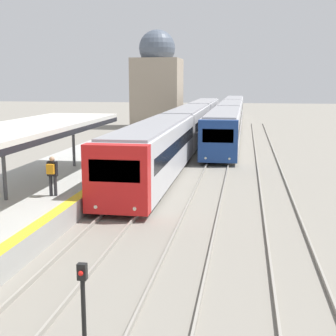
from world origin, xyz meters
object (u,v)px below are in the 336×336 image
Objects in this scene: person_on_platform at (52,173)px; train_near at (189,124)px; signal_post_near at (83,294)px; train_far at (230,114)px.

train_near is (2.77, 24.28, -0.07)m from person_on_platform.
person_on_platform is 0.92× the size of signal_post_near.
person_on_platform is 24.43m from train_near.
train_near is at bearing 93.02° from signal_post_near.
person_on_platform is 10.19m from signal_post_near.
train_far reaches higher than person_on_platform.
signal_post_near is (4.53, -9.09, -0.73)m from person_on_platform.
train_far is 27.09× the size of signal_post_near.
person_on_platform is 0.03× the size of train_near.
signal_post_near is (-1.58, -46.19, -0.65)m from train_far.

